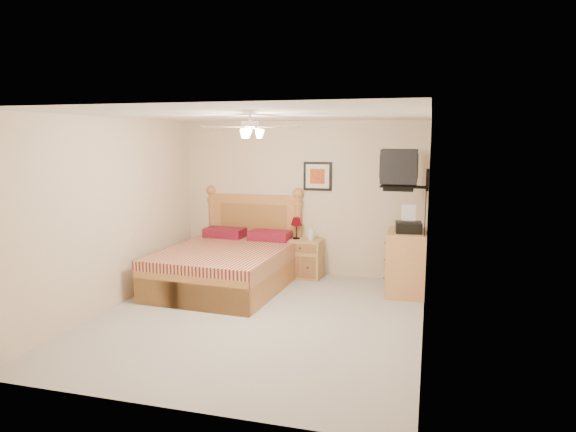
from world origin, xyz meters
name	(u,v)px	position (x,y,z in m)	size (l,w,h in m)	color
floor	(258,318)	(0.00, 0.00, 0.00)	(4.50, 4.50, 0.00)	#A19A91
ceiling	(256,115)	(0.00, 0.00, 2.50)	(4.00, 4.50, 0.04)	white
wall_back	(302,198)	(0.00, 2.25, 1.25)	(4.00, 0.04, 2.50)	beige
wall_front	(165,263)	(0.00, -2.25, 1.25)	(4.00, 0.04, 2.50)	beige
wall_left	(113,213)	(-2.00, 0.00, 1.25)	(0.04, 4.50, 2.50)	beige
wall_right	(427,227)	(2.00, 0.00, 1.25)	(0.04, 4.50, 2.50)	beige
bed	(225,241)	(-0.88, 1.12, 0.72)	(1.69, 2.21, 1.43)	#A46A32
nightstand	(304,258)	(0.10, 2.00, 0.31)	(0.57, 0.43, 0.62)	#9F7A3F
table_lamp	(296,228)	(-0.03, 2.03, 0.80)	(0.19, 0.19, 0.35)	#54010D
lotion_bottle	(311,233)	(0.23, 1.96, 0.75)	(0.10, 0.10, 0.25)	silver
framed_picture	(318,176)	(0.27, 2.23, 1.62)	(0.46, 0.04, 0.46)	black
dresser	(406,262)	(1.73, 1.55, 0.46)	(0.54, 0.78, 0.92)	#AD6A3A
fax_machine	(409,219)	(1.75, 1.46, 1.11)	(0.36, 0.38, 0.38)	black
magazine_lower	(405,227)	(1.68, 1.82, 0.93)	(0.21, 0.28, 0.03)	#B8AA96
magazine_upper	(406,225)	(1.69, 1.82, 0.95)	(0.22, 0.30, 0.02)	tan
wall_tv	(410,169)	(1.75, 1.34, 1.81)	(0.56, 0.46, 0.58)	black
ceiling_fan	(250,127)	(0.00, -0.20, 2.36)	(1.14, 1.14, 0.28)	white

